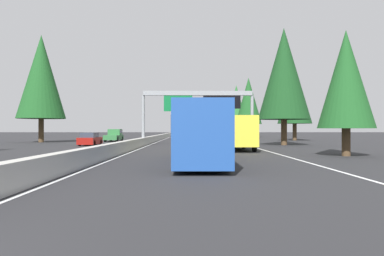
# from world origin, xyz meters

# --- Properties ---
(ground_plane) EXTENTS (320.00, 320.00, 0.00)m
(ground_plane) POSITION_xyz_m (60.00, 0.00, 0.00)
(ground_plane) COLOR #262628
(median_barrier) EXTENTS (180.00, 0.56, 0.90)m
(median_barrier) POSITION_xyz_m (80.00, 0.30, 0.45)
(median_barrier) COLOR #ADAAA3
(median_barrier) RESTS_ON ground
(shoulder_stripe_right) EXTENTS (160.00, 0.16, 0.01)m
(shoulder_stripe_right) POSITION_xyz_m (70.00, -11.52, 0.01)
(shoulder_stripe_right) COLOR silver
(shoulder_stripe_right) RESTS_ON ground
(shoulder_stripe_median) EXTENTS (160.00, 0.16, 0.01)m
(shoulder_stripe_median) POSITION_xyz_m (70.00, -0.25, 0.01)
(shoulder_stripe_median) COLOR silver
(shoulder_stripe_median) RESTS_ON ground
(sign_gantry_overhead) EXTENTS (0.50, 12.68, 6.17)m
(sign_gantry_overhead) POSITION_xyz_m (37.00, -6.04, 4.91)
(sign_gantry_overhead) COLOR gray
(sign_gantry_overhead) RESTS_ON ground
(bus_distant_a) EXTENTS (11.50, 2.55, 3.10)m
(bus_distant_a) POSITION_xyz_m (15.93, -5.51, 1.72)
(bus_distant_a) COLOR #1E4793
(bus_distant_a) RESTS_ON ground
(box_truck_near_center) EXTENTS (8.50, 2.40, 2.95)m
(box_truck_near_center) POSITION_xyz_m (28.10, -9.16, 1.61)
(box_truck_near_center) COLOR gold
(box_truck_near_center) RESTS_ON ground
(sedan_distant_b) EXTENTS (4.40, 1.80, 1.47)m
(sedan_distant_b) POSITION_xyz_m (56.61, -5.23, 0.68)
(sedan_distant_b) COLOR #1E4793
(sedan_distant_b) RESTS_ON ground
(pickup_far_left) EXTENTS (5.60, 2.00, 1.86)m
(pickup_far_left) POSITION_xyz_m (107.53, -9.16, 0.91)
(pickup_far_left) COLOR maroon
(pickup_far_left) RESTS_ON ground
(oncoming_near) EXTENTS (5.60, 2.00, 1.86)m
(oncoming_near) POSITION_xyz_m (51.92, 6.67, 0.91)
(oncoming_near) COLOR #2D6B38
(oncoming_near) RESTS_ON ground
(oncoming_far) EXTENTS (4.40, 1.80, 1.47)m
(oncoming_far) POSITION_xyz_m (37.63, 6.46, 0.68)
(oncoming_far) COLOR maroon
(oncoming_far) RESTS_ON ground
(conifer_right_foreground) EXTENTS (3.83, 3.83, 8.71)m
(conifer_right_foreground) POSITION_xyz_m (20.93, -15.75, 5.28)
(conifer_right_foreground) COLOR #4C3823
(conifer_right_foreground) RESTS_ON ground
(conifer_right_near) EXTENTS (6.01, 6.01, 13.65)m
(conifer_right_near) POSITION_xyz_m (38.21, -15.93, 8.30)
(conifer_right_near) COLOR #4C3823
(conifer_right_near) RESTS_ON ground
(conifer_right_mid) EXTENTS (5.59, 5.59, 12.69)m
(conifer_right_mid) POSITION_xyz_m (56.05, -22.30, 7.72)
(conifer_right_mid) COLOR #4C3823
(conifer_right_mid) RESTS_ON ground
(conifer_right_far) EXTENTS (6.19, 6.19, 14.07)m
(conifer_right_far) POSITION_xyz_m (82.06, -18.84, 8.56)
(conifer_right_far) COLOR #4C3823
(conifer_right_far) RESTS_ON ground
(conifer_right_distant) EXTENTS (6.32, 6.32, 14.36)m
(conifer_right_distant) POSITION_xyz_m (99.45, -18.15, 8.74)
(conifer_right_distant) COLOR #4C3823
(conifer_right_distant) RESTS_ON ground
(conifer_left_near) EXTENTS (6.73, 6.73, 15.30)m
(conifer_left_near) POSITION_xyz_m (47.75, 16.20, 9.31)
(conifer_left_near) COLOR #4C3823
(conifer_left_near) RESTS_ON ground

